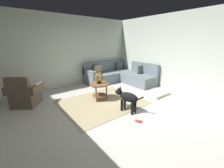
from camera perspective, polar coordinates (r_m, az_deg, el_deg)
name	(u,v)px	position (r m, az deg, el deg)	size (l,w,h in m)	color
ground_plane	(113,115)	(3.67, 0.32, -12.51)	(6.00, 6.00, 0.10)	silver
wall_back	(65,52)	(5.80, -18.58, 12.20)	(6.00, 0.12, 2.70)	silver
wall_right	(178,53)	(5.54, 25.32, 11.27)	(0.12, 6.00, 2.70)	silver
area_rug	(102,102)	(4.23, -4.07, -7.51)	(2.30, 1.90, 0.01)	tan
sectional_couch	(119,76)	(6.19, 3.06, 3.40)	(2.20, 2.25, 0.88)	slate
armchair	(25,95)	(4.60, -32.09, -3.87)	(1.00, 0.96, 0.88)	brown
side_table	(99,87)	(4.28, -5.16, -1.29)	(0.60, 0.60, 0.54)	brown
torus_sculpture	(99,78)	(4.20, -5.26, 2.52)	(0.28, 0.08, 0.33)	black
dog_bed_mat	(156,93)	(5.04, 17.62, -3.66)	(0.80, 0.60, 0.09)	beige
dog	(127,98)	(3.61, 6.23, -5.58)	(0.34, 0.84, 0.63)	black
dog_toy_ball	(134,108)	(3.87, 8.82, -9.55)	(0.08, 0.08, 0.08)	orange
dog_toy_bone	(139,121)	(3.33, 10.84, -14.64)	(0.18, 0.06, 0.06)	red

